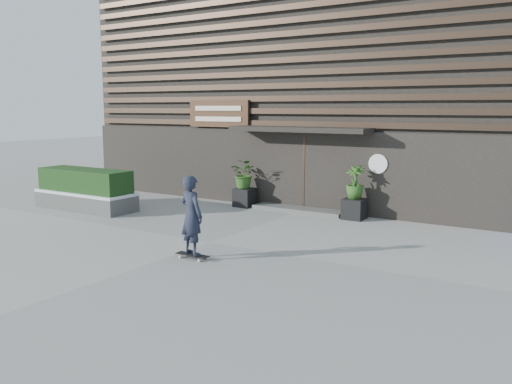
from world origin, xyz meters
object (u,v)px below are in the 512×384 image
Objects in this scene: skateboarder at (192,216)px; raised_bed at (86,201)px; planter_pot_right at (354,209)px; planter_pot_left at (245,197)px.

raised_bed is at bearing 157.59° from skateboarder.
planter_pot_right is at bearing 21.36° from raised_bed.
planter_pot_right reaches higher than raised_bed.
planter_pot_left is 5.08m from raised_bed.
planter_pot_left reaches higher than raised_bed.
skateboarder is at bearing -67.07° from planter_pot_left.
planter_pot_right is 8.43m from raised_bed.
planter_pot_left is 3.80m from planter_pot_right.
planter_pot_left is at bearing 37.17° from raised_bed.
skateboarder is at bearing -22.41° from raised_bed.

